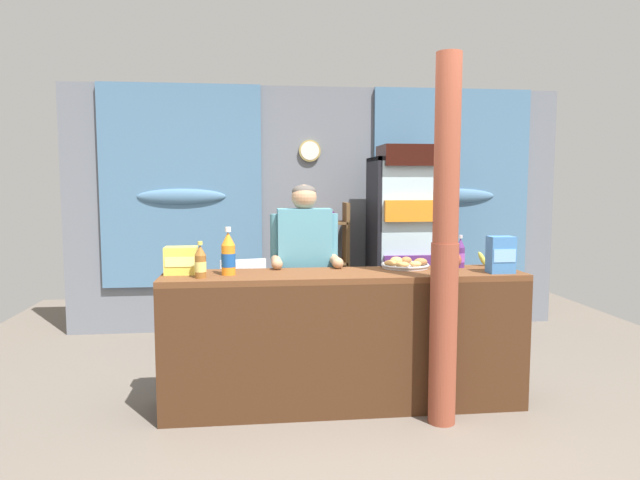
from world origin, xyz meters
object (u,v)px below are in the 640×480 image
object	(u,v)px
snack_box_biscuit	(501,255)
soda_bottle_iced_tea	(200,262)
shopkeeper	(304,260)
soda_bottle_grape_soda	(460,254)
soda_bottle_orange_soda	(228,255)
drink_fridge	(407,235)
plastic_lawn_chair	(247,302)
banana_bunch	(494,258)
bottle_shelf_rack	(325,267)
timber_post	(445,251)
snack_box_instant_noodle	(181,260)
stall_counter	(346,330)
pastry_tray	(405,264)

from	to	relation	value
snack_box_biscuit	soda_bottle_iced_tea	bearing A→B (deg)	179.46
shopkeeper	soda_bottle_grape_soda	size ratio (longest dim) A/B	6.49
soda_bottle_iced_tea	soda_bottle_orange_soda	bearing A→B (deg)	31.85
soda_bottle_grape_soda	snack_box_biscuit	bearing A→B (deg)	-55.30
drink_fridge	snack_box_biscuit	world-z (taller)	drink_fridge
soda_bottle_iced_tea	snack_box_biscuit	bearing A→B (deg)	-0.54
plastic_lawn_chair	banana_bunch	size ratio (longest dim) A/B	3.24
drink_fridge	bottle_shelf_rack	distance (m)	0.89
plastic_lawn_chair	soda_bottle_orange_soda	distance (m)	1.37
timber_post	banana_bunch	xyz separation A→B (m)	(0.57, 0.55, -0.12)
snack_box_instant_noodle	snack_box_biscuit	xyz separation A→B (m)	(2.16, -0.20, 0.03)
shopkeeper	soda_bottle_orange_soda	size ratio (longest dim) A/B	4.80
drink_fridge	snack_box_biscuit	distance (m)	1.77
timber_post	plastic_lawn_chair	distance (m)	2.13
timber_post	banana_bunch	world-z (taller)	timber_post
soda_bottle_iced_tea	snack_box_biscuit	distance (m)	2.01
bottle_shelf_rack	snack_box_biscuit	world-z (taller)	bottle_shelf_rack
drink_fridge	soda_bottle_grape_soda	distance (m)	1.49
stall_counter	pastry_tray	xyz separation A→B (m)	(0.47, 0.27, 0.40)
timber_post	drink_fridge	world-z (taller)	timber_post
drink_fridge	soda_bottle_grape_soda	xyz separation A→B (m)	(-0.01, -1.49, -0.00)
stall_counter	shopkeeper	world-z (taller)	shopkeeper
stall_counter	soda_bottle_grape_soda	world-z (taller)	soda_bottle_grape_soda
soda_bottle_grape_soda	snack_box_instant_noodle	bearing A→B (deg)	-177.93
snack_box_instant_noodle	drink_fridge	bearing A→B (deg)	38.25
pastry_tray	drink_fridge	bearing A→B (deg)	74.29
timber_post	soda_bottle_orange_soda	bearing A→B (deg)	165.62
drink_fridge	snack_box_biscuit	size ratio (longest dim) A/B	7.64
timber_post	snack_box_instant_noodle	world-z (taller)	timber_post
stall_counter	soda_bottle_orange_soda	bearing A→B (deg)	173.37
bottle_shelf_rack	pastry_tray	world-z (taller)	bottle_shelf_rack
plastic_lawn_chair	snack_box_biscuit	xyz separation A→B (m)	(1.74, -1.36, 0.57)
plastic_lawn_chair	soda_bottle_iced_tea	bearing A→B (deg)	-101.42
banana_bunch	snack_box_biscuit	bearing A→B (deg)	-106.16
snack_box_biscuit	pastry_tray	xyz separation A→B (m)	(-0.58, 0.31, -0.10)
plastic_lawn_chair	bottle_shelf_rack	bearing A→B (deg)	39.72
pastry_tray	bottle_shelf_rack	bearing A→B (deg)	102.48
stall_counter	drink_fridge	distance (m)	1.99
shopkeeper	snack_box_instant_noodle	size ratio (longest dim) A/B	7.20
soda_bottle_orange_soda	snack_box_instant_noodle	size ratio (longest dim) A/B	1.50
snack_box_instant_noodle	snack_box_biscuit	bearing A→B (deg)	-5.20
stall_counter	soda_bottle_iced_tea	distance (m)	1.07
shopkeeper	snack_box_instant_noodle	world-z (taller)	shopkeeper
stall_counter	timber_post	distance (m)	0.85
banana_bunch	soda_bottle_orange_soda	bearing A→B (deg)	-174.13
bottle_shelf_rack	snack_box_instant_noodle	distance (m)	2.20
soda_bottle_orange_soda	stall_counter	bearing A→B (deg)	-6.63
plastic_lawn_chair	pastry_tray	bearing A→B (deg)	-42.35
bottle_shelf_rack	snack_box_instant_noodle	size ratio (longest dim) A/B	6.34
pastry_tray	timber_post	bearing A→B (deg)	-78.09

